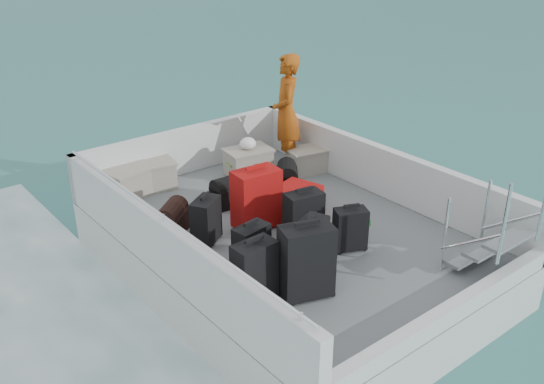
{
  "coord_description": "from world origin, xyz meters",
  "views": [
    {
      "loc": [
        -4.39,
        -5.12,
        4.3
      ],
      "look_at": [
        0.04,
        0.37,
        1.0
      ],
      "focal_mm": 40.0,
      "sensor_mm": 36.0,
      "label": 1
    }
  ],
  "objects_px": {
    "suitcase_6": "(350,230)",
    "suitcase_8": "(292,202)",
    "crate_3": "(307,161)",
    "passenger": "(286,113)",
    "suitcase_2": "(206,222)",
    "crate_0": "(131,182)",
    "crate_2": "(248,163)",
    "suitcase_0": "(255,273)",
    "suitcase_7": "(304,217)",
    "suitcase_5": "(256,199)",
    "crate_1": "(152,176)",
    "suitcase_1": "(252,251)",
    "suitcase_3": "(306,262)",
    "suitcase_4": "(311,246)"
  },
  "relations": [
    {
      "from": "suitcase_6",
      "to": "crate_0",
      "type": "xyz_separation_m",
      "value": [
        -1.31,
        3.01,
        -0.07
      ]
    },
    {
      "from": "suitcase_3",
      "to": "suitcase_7",
      "type": "relative_size",
      "value": 1.28
    },
    {
      "from": "passenger",
      "to": "suitcase_5",
      "type": "bearing_deg",
      "value": -16.49
    },
    {
      "from": "suitcase_1",
      "to": "suitcase_6",
      "type": "relative_size",
      "value": 1.13
    },
    {
      "from": "suitcase_8",
      "to": "passenger",
      "type": "xyz_separation_m",
      "value": [
        0.94,
        1.24,
        0.73
      ]
    },
    {
      "from": "crate_2",
      "to": "passenger",
      "type": "relative_size",
      "value": 0.36
    },
    {
      "from": "suitcase_0",
      "to": "suitcase_2",
      "type": "distance_m",
      "value": 1.37
    },
    {
      "from": "suitcase_0",
      "to": "crate_0",
      "type": "xyz_separation_m",
      "value": [
        0.2,
        3.15,
        -0.15
      ]
    },
    {
      "from": "suitcase_8",
      "to": "passenger",
      "type": "bearing_deg",
      "value": -53.47
    },
    {
      "from": "suitcase_0",
      "to": "suitcase_7",
      "type": "xyz_separation_m",
      "value": [
        1.24,
        0.66,
        -0.03
      ]
    },
    {
      "from": "suitcase_4",
      "to": "crate_3",
      "type": "height_order",
      "value": "suitcase_4"
    },
    {
      "from": "suitcase_2",
      "to": "crate_0",
      "type": "height_order",
      "value": "suitcase_2"
    },
    {
      "from": "suitcase_7",
      "to": "suitcase_2",
      "type": "bearing_deg",
      "value": 155.36
    },
    {
      "from": "crate_0",
      "to": "crate_1",
      "type": "xyz_separation_m",
      "value": [
        0.35,
        0.02,
        -0.01
      ]
    },
    {
      "from": "suitcase_6",
      "to": "suitcase_8",
      "type": "relative_size",
      "value": 0.67
    },
    {
      "from": "suitcase_0",
      "to": "suitcase_8",
      "type": "bearing_deg",
      "value": 37.73
    },
    {
      "from": "suitcase_0",
      "to": "crate_2",
      "type": "bearing_deg",
      "value": 53.12
    },
    {
      "from": "crate_2",
      "to": "crate_0",
      "type": "bearing_deg",
      "value": 165.25
    },
    {
      "from": "suitcase_7",
      "to": "crate_0",
      "type": "distance_m",
      "value": 2.7
    },
    {
      "from": "suitcase_7",
      "to": "crate_1",
      "type": "xyz_separation_m",
      "value": [
        -0.69,
        2.51,
        -0.13
      ]
    },
    {
      "from": "suitcase_2",
      "to": "crate_0",
      "type": "distance_m",
      "value": 1.82
    },
    {
      "from": "suitcase_0",
      "to": "suitcase_4",
      "type": "distance_m",
      "value": 0.84
    },
    {
      "from": "crate_0",
      "to": "crate_2",
      "type": "distance_m",
      "value": 1.79
    },
    {
      "from": "suitcase_6",
      "to": "passenger",
      "type": "xyz_separation_m",
      "value": [
        1.05,
        2.42,
        0.63
      ]
    },
    {
      "from": "suitcase_2",
      "to": "passenger",
      "type": "bearing_deg",
      "value": -3.39
    },
    {
      "from": "crate_2",
      "to": "suitcase_8",
      "type": "bearing_deg",
      "value": -102.69
    },
    {
      "from": "crate_2",
      "to": "suitcase_4",
      "type": "bearing_deg",
      "value": -112.8
    },
    {
      "from": "suitcase_0",
      "to": "suitcase_6",
      "type": "relative_size",
      "value": 1.3
    },
    {
      "from": "suitcase_4",
      "to": "suitcase_7",
      "type": "distance_m",
      "value": 0.71
    },
    {
      "from": "suitcase_7",
      "to": "suitcase_8",
      "type": "xyz_separation_m",
      "value": [
        0.38,
        0.65,
        -0.16
      ]
    },
    {
      "from": "suitcase_3",
      "to": "suitcase_8",
      "type": "distance_m",
      "value": 1.95
    },
    {
      "from": "suitcase_8",
      "to": "passenger",
      "type": "relative_size",
      "value": 0.45
    },
    {
      "from": "suitcase_4",
      "to": "suitcase_6",
      "type": "xyz_separation_m",
      "value": [
        0.68,
        0.06,
        -0.05
      ]
    },
    {
      "from": "crate_3",
      "to": "passenger",
      "type": "distance_m",
      "value": 0.81
    },
    {
      "from": "suitcase_7",
      "to": "passenger",
      "type": "relative_size",
      "value": 0.35
    },
    {
      "from": "suitcase_2",
      "to": "crate_3",
      "type": "relative_size",
      "value": 1.02
    },
    {
      "from": "suitcase_2",
      "to": "crate_0",
      "type": "xyz_separation_m",
      "value": [
        -0.08,
        1.81,
        -0.1
      ]
    },
    {
      "from": "suitcase_2",
      "to": "crate_3",
      "type": "xyz_separation_m",
      "value": [
        2.43,
        0.89,
        -0.12
      ]
    },
    {
      "from": "suitcase_0",
      "to": "suitcase_3",
      "type": "distance_m",
      "value": 0.54
    },
    {
      "from": "crate_0",
      "to": "crate_2",
      "type": "height_order",
      "value": "same"
    },
    {
      "from": "suitcase_4",
      "to": "suitcase_6",
      "type": "distance_m",
      "value": 0.69
    },
    {
      "from": "suitcase_0",
      "to": "passenger",
      "type": "distance_m",
      "value": 3.66
    },
    {
      "from": "suitcase_1",
      "to": "suitcase_5",
      "type": "relative_size",
      "value": 0.76
    },
    {
      "from": "passenger",
      "to": "crate_3",
      "type": "bearing_deg",
      "value": 58.81
    },
    {
      "from": "suitcase_1",
      "to": "suitcase_2",
      "type": "xyz_separation_m",
      "value": [
        -0.0,
        0.9,
        -0.01
      ]
    },
    {
      "from": "suitcase_6",
      "to": "suitcase_3",
      "type": "bearing_deg",
      "value": -134.37
    },
    {
      "from": "suitcase_5",
      "to": "suitcase_8",
      "type": "height_order",
      "value": "suitcase_5"
    },
    {
      "from": "suitcase_4",
      "to": "suitcase_5",
      "type": "relative_size",
      "value": 0.81
    },
    {
      "from": "crate_3",
      "to": "suitcase_7",
      "type": "bearing_deg",
      "value": -133.12
    },
    {
      "from": "suitcase_0",
      "to": "suitcase_6",
      "type": "height_order",
      "value": "suitcase_0"
    }
  ]
}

